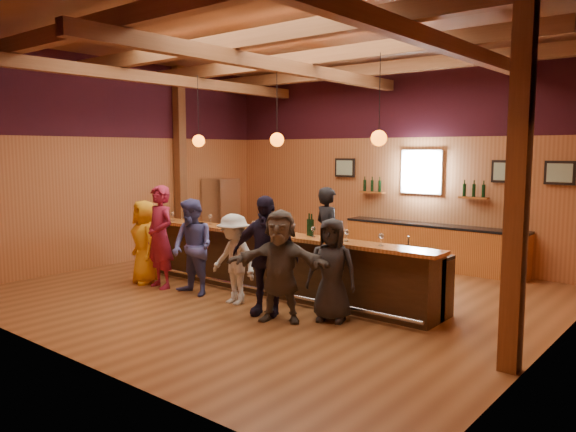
{
  "coord_description": "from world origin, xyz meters",
  "views": [
    {
      "loc": [
        6.3,
        -7.42,
        2.52
      ],
      "look_at": [
        0.0,
        0.3,
        1.35
      ],
      "focal_mm": 35.0,
      "sensor_mm": 36.0,
      "label": 1
    }
  ],
  "objects_px": {
    "bar_counter": "(283,263)",
    "customer_brown": "(280,266)",
    "stainless_fridge": "(221,213)",
    "customer_orange": "(145,242)",
    "customer_redvest": "(160,237)",
    "customer_white": "(234,259)",
    "back_bar_cabinet": "(432,246)",
    "bottle_a": "(309,227)",
    "customer_denim": "(193,247)",
    "ice_bucket": "(283,226)",
    "customer_dark": "(332,270)",
    "bartender": "(328,235)",
    "customer_navy": "(265,255)"
  },
  "relations": [
    {
      "from": "customer_white",
      "to": "ice_bucket",
      "type": "distance_m",
      "value": 1.02
    },
    {
      "from": "ice_bucket",
      "to": "customer_orange",
      "type": "bearing_deg",
      "value": -162.25
    },
    {
      "from": "bar_counter",
      "to": "customer_navy",
      "type": "xyz_separation_m",
      "value": [
        0.67,
        -1.25,
        0.4
      ]
    },
    {
      "from": "bar_counter",
      "to": "customer_denim",
      "type": "height_order",
      "value": "customer_denim"
    },
    {
      "from": "customer_redvest",
      "to": "customer_navy",
      "type": "height_order",
      "value": "customer_redvest"
    },
    {
      "from": "customer_orange",
      "to": "customer_redvest",
      "type": "bearing_deg",
      "value": 12.74
    },
    {
      "from": "customer_navy",
      "to": "customer_dark",
      "type": "relative_size",
      "value": 1.2
    },
    {
      "from": "bar_counter",
      "to": "back_bar_cabinet",
      "type": "height_order",
      "value": "bar_counter"
    },
    {
      "from": "customer_orange",
      "to": "stainless_fridge",
      "type": "bearing_deg",
      "value": 132.5
    },
    {
      "from": "customer_denim",
      "to": "customer_white",
      "type": "distance_m",
      "value": 0.96
    },
    {
      "from": "customer_redvest",
      "to": "bartender",
      "type": "xyz_separation_m",
      "value": [
        2.15,
        2.26,
        -0.03
      ]
    },
    {
      "from": "customer_dark",
      "to": "ice_bucket",
      "type": "bearing_deg",
      "value": 137.55
    },
    {
      "from": "customer_redvest",
      "to": "customer_white",
      "type": "xyz_separation_m",
      "value": [
        1.82,
        0.07,
        -0.2
      ]
    },
    {
      "from": "stainless_fridge",
      "to": "customer_dark",
      "type": "relative_size",
      "value": 1.17
    },
    {
      "from": "ice_bucket",
      "to": "bartender",
      "type": "bearing_deg",
      "value": 90.51
    },
    {
      "from": "bar_counter",
      "to": "customer_brown",
      "type": "bearing_deg",
      "value": -52.01
    },
    {
      "from": "bar_counter",
      "to": "ice_bucket",
      "type": "height_order",
      "value": "ice_bucket"
    },
    {
      "from": "bottle_a",
      "to": "bar_counter",
      "type": "bearing_deg",
      "value": 164.37
    },
    {
      "from": "customer_denim",
      "to": "customer_navy",
      "type": "height_order",
      "value": "customer_navy"
    },
    {
      "from": "stainless_fridge",
      "to": "customer_denim",
      "type": "height_order",
      "value": "stainless_fridge"
    },
    {
      "from": "customer_orange",
      "to": "customer_brown",
      "type": "bearing_deg",
      "value": 14.34
    },
    {
      "from": "back_bar_cabinet",
      "to": "bar_counter",
      "type": "bearing_deg",
      "value": -108.34
    },
    {
      "from": "back_bar_cabinet",
      "to": "customer_orange",
      "type": "xyz_separation_m",
      "value": [
        -3.64,
        -4.72,
        0.32
      ]
    },
    {
      "from": "customer_denim",
      "to": "customer_white",
      "type": "bearing_deg",
      "value": 5.87
    },
    {
      "from": "customer_navy",
      "to": "bottle_a",
      "type": "height_order",
      "value": "customer_navy"
    },
    {
      "from": "bar_counter",
      "to": "customer_redvest",
      "type": "height_order",
      "value": "customer_redvest"
    },
    {
      "from": "customer_dark",
      "to": "bottle_a",
      "type": "bearing_deg",
      "value": 123.71
    },
    {
      "from": "ice_bucket",
      "to": "bottle_a",
      "type": "distance_m",
      "value": 0.51
    },
    {
      "from": "bar_counter",
      "to": "bartender",
      "type": "xyz_separation_m",
      "value": [
        0.21,
        1.06,
        0.4
      ]
    },
    {
      "from": "customer_white",
      "to": "ice_bucket",
      "type": "relative_size",
      "value": 6.06
    },
    {
      "from": "customer_dark",
      "to": "bottle_a",
      "type": "xyz_separation_m",
      "value": [
        -0.92,
        0.66,
        0.49
      ]
    },
    {
      "from": "back_bar_cabinet",
      "to": "customer_redvest",
      "type": "relative_size",
      "value": 2.12
    },
    {
      "from": "bar_counter",
      "to": "customer_brown",
      "type": "height_order",
      "value": "customer_brown"
    },
    {
      "from": "customer_brown",
      "to": "bottle_a",
      "type": "xyz_separation_m",
      "value": [
        -0.34,
        1.17,
        0.42
      ]
    },
    {
      "from": "stainless_fridge",
      "to": "customer_redvest",
      "type": "xyz_separation_m",
      "value": [
        2.18,
        -3.65,
        0.04
      ]
    },
    {
      "from": "customer_brown",
      "to": "customer_denim",
      "type": "bearing_deg",
      "value": 148.82
    },
    {
      "from": "customer_orange",
      "to": "bartender",
      "type": "height_order",
      "value": "bartender"
    },
    {
      "from": "ice_bucket",
      "to": "bottle_a",
      "type": "height_order",
      "value": "bottle_a"
    },
    {
      "from": "bottle_a",
      "to": "customer_white",
      "type": "bearing_deg",
      "value": -132.33
    },
    {
      "from": "customer_denim",
      "to": "ice_bucket",
      "type": "distance_m",
      "value": 1.62
    },
    {
      "from": "back_bar_cabinet",
      "to": "bottle_a",
      "type": "relative_size",
      "value": 10.71
    },
    {
      "from": "customer_orange",
      "to": "customer_dark",
      "type": "height_order",
      "value": "customer_orange"
    },
    {
      "from": "bar_counter",
      "to": "customer_navy",
      "type": "height_order",
      "value": "customer_navy"
    },
    {
      "from": "customer_brown",
      "to": "customer_navy",
      "type": "bearing_deg",
      "value": 137.36
    },
    {
      "from": "stainless_fridge",
      "to": "customer_orange",
      "type": "bearing_deg",
      "value": -65.31
    },
    {
      "from": "customer_orange",
      "to": "customer_navy",
      "type": "relative_size",
      "value": 0.86
    },
    {
      "from": "back_bar_cabinet",
      "to": "customer_denim",
      "type": "distance_m",
      "value": 5.27
    },
    {
      "from": "bartender",
      "to": "bottle_a",
      "type": "xyz_separation_m",
      "value": [
        0.51,
        -1.27,
        0.34
      ]
    },
    {
      "from": "customer_dark",
      "to": "customer_orange",
      "type": "bearing_deg",
      "value": 163.5
    },
    {
      "from": "customer_redvest",
      "to": "customer_denim",
      "type": "xyz_separation_m",
      "value": [
        0.86,
        0.02,
        -0.1
      ]
    }
  ]
}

